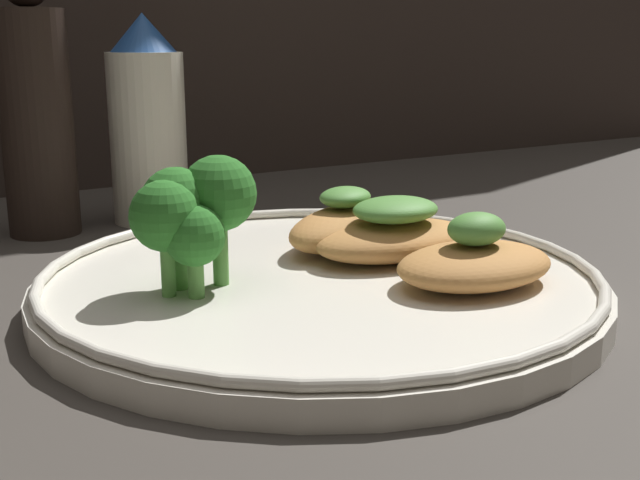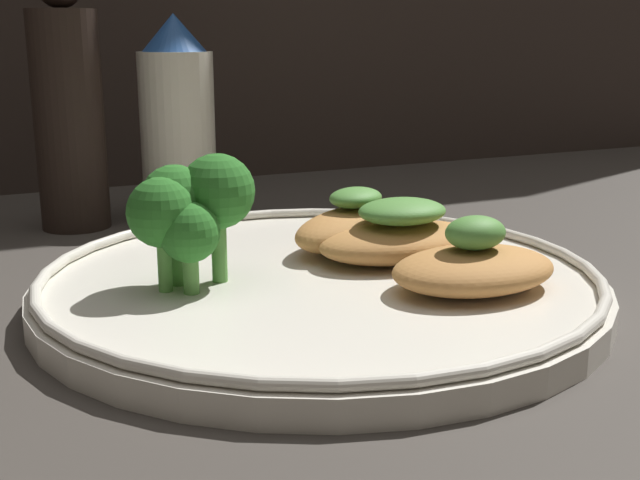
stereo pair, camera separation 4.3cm
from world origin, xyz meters
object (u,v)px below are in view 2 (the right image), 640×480
at_px(plate, 320,283).
at_px(sauce_bottle, 178,123).
at_px(pepper_grinder, 68,111).
at_px(broccoli_bunch, 189,207).

relative_size(plate, sauce_bottle, 1.95).
height_order(plate, pepper_grinder, pepper_grinder).
distance_m(sauce_bottle, pepper_grinder, 0.08).
distance_m(plate, broccoli_bunch, 0.08).
distance_m(plate, pepper_grinder, 0.26).
relative_size(sauce_bottle, pepper_grinder, 0.82).
relative_size(broccoli_bunch, sauce_bottle, 0.43).
xyz_separation_m(plate, sauce_bottle, (-0.01, 0.23, 0.06)).
bearing_deg(sauce_bottle, plate, -87.00).
xyz_separation_m(plate, pepper_grinder, (-0.09, 0.23, 0.08)).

